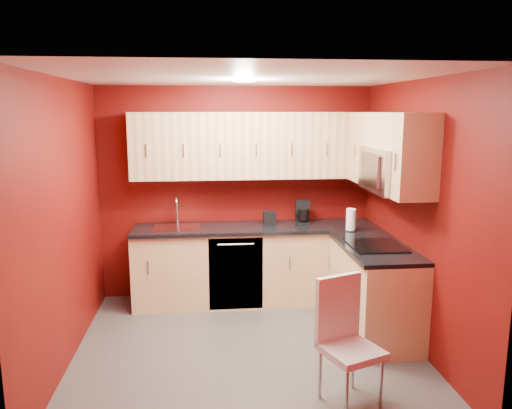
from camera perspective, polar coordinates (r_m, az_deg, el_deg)
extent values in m
plane|color=#454341|center=(4.92, -0.97, -16.10)|extent=(3.20, 3.20, 0.00)
plane|color=white|center=(4.40, -1.07, 14.39)|extent=(3.20, 3.20, 0.00)
plane|color=#5F0E09|center=(5.96, -2.25, 1.35)|extent=(3.20, 0.00, 3.20)
plane|color=#5F0E09|center=(3.05, 1.41, -7.71)|extent=(3.20, 0.00, 3.20)
plane|color=#5F0E09|center=(4.64, -21.10, -2.04)|extent=(0.00, 3.00, 3.00)
plane|color=#5F0E09|center=(4.89, 18.00, -1.22)|extent=(0.00, 3.00, 3.00)
cube|color=#ECC787|center=(5.88, -0.04, -6.96)|extent=(2.80, 0.60, 0.87)
cube|color=#ECC787|center=(5.23, 13.31, -9.53)|extent=(0.60, 1.30, 0.87)
cube|color=black|center=(5.74, -0.03, -2.67)|extent=(2.80, 0.63, 0.04)
cube|color=black|center=(5.07, 13.43, -4.76)|extent=(0.63, 1.27, 0.04)
cube|color=#E2B47F|center=(5.74, -0.17, 6.77)|extent=(2.80, 0.35, 0.75)
cube|color=#E2B47F|center=(5.55, 13.08, 6.37)|extent=(0.35, 0.57, 0.75)
cube|color=#E2B47F|center=(4.48, 17.85, 5.18)|extent=(0.35, 0.22, 0.75)
cube|color=#E2B47F|center=(4.92, 15.70, 8.19)|extent=(0.35, 0.76, 0.33)
cube|color=silver|center=(4.94, 15.21, 3.85)|extent=(0.40, 0.76, 0.42)
cube|color=black|center=(4.87, 13.12, 3.86)|extent=(0.02, 0.62, 0.33)
cylinder|color=silver|center=(4.65, 13.79, 3.52)|extent=(0.02, 0.02, 0.29)
cube|color=black|center=(5.03, 13.52, -4.59)|extent=(0.50, 0.55, 0.01)
cube|color=silver|center=(5.72, -9.04, -2.72)|extent=(0.52, 0.42, 0.02)
cylinder|color=silver|center=(5.88, -8.98, -0.99)|extent=(0.02, 0.02, 0.26)
torus|color=silver|center=(5.79, -9.05, 0.13)|extent=(0.02, 0.16, 0.16)
cylinder|color=silver|center=(5.73, -9.07, -0.58)|extent=(0.02, 0.02, 0.12)
cube|color=black|center=(5.58, -2.31, -7.92)|extent=(0.60, 0.02, 0.82)
cylinder|color=white|center=(4.70, -1.39, 13.97)|extent=(0.20, 0.20, 0.01)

